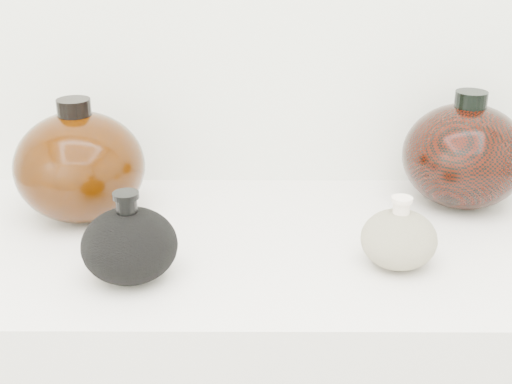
{
  "coord_description": "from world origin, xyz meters",
  "views": [
    {
      "loc": [
        -0.01,
        -0.04,
        1.39
      ],
      "look_at": [
        -0.01,
        0.92,
        0.99
      ],
      "focal_mm": 50.0,
      "sensor_mm": 36.0,
      "label": 1
    }
  ],
  "objects_px": {
    "cream_gourd_vase": "(399,239)",
    "right_round_pot": "(464,155)",
    "left_round_pot": "(80,166)",
    "black_gourd_vase": "(130,245)"
  },
  "relations": [
    {
      "from": "left_round_pot",
      "to": "right_round_pot",
      "type": "relative_size",
      "value": 0.91
    },
    {
      "from": "black_gourd_vase",
      "to": "cream_gourd_vase",
      "type": "xyz_separation_m",
      "value": [
        0.38,
        0.04,
        -0.01
      ]
    },
    {
      "from": "black_gourd_vase",
      "to": "right_round_pot",
      "type": "relative_size",
      "value": 0.63
    },
    {
      "from": "left_round_pot",
      "to": "cream_gourd_vase",
      "type": "bearing_deg",
      "value": -18.83
    },
    {
      "from": "cream_gourd_vase",
      "to": "right_round_pot",
      "type": "height_order",
      "value": "right_round_pot"
    },
    {
      "from": "cream_gourd_vase",
      "to": "left_round_pot",
      "type": "height_order",
      "value": "left_round_pot"
    },
    {
      "from": "cream_gourd_vase",
      "to": "left_round_pot",
      "type": "relative_size",
      "value": 0.58
    },
    {
      "from": "black_gourd_vase",
      "to": "right_round_pot",
      "type": "height_order",
      "value": "right_round_pot"
    },
    {
      "from": "cream_gourd_vase",
      "to": "right_round_pot",
      "type": "xyz_separation_m",
      "value": [
        0.15,
        0.22,
        0.05
      ]
    },
    {
      "from": "cream_gourd_vase",
      "to": "right_round_pot",
      "type": "bearing_deg",
      "value": 56.55
    }
  ]
}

